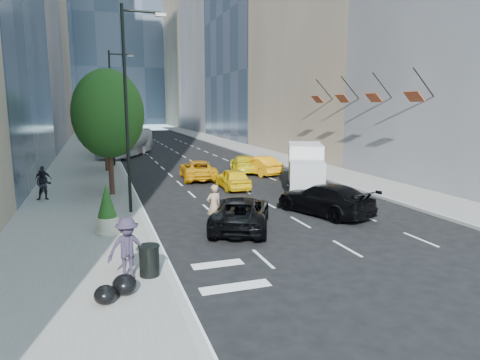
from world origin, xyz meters
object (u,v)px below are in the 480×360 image
object	(u,v)px
skateboarder	(214,209)
trash_can	(149,261)
city_bus	(127,143)
black_sedan_lincoln	(241,213)
box_truck	(305,166)
black_sedan_mercedes	(324,199)
planter_shrub	(107,210)

from	to	relation	value
skateboarder	trash_can	bearing A→B (deg)	42.35
skateboarder	city_bus	bearing A→B (deg)	-98.79
black_sedan_lincoln	box_truck	size ratio (longest dim) A/B	0.81
skateboarder	city_bus	distance (m)	30.18
black_sedan_mercedes	planter_shrub	distance (m)	10.53
planter_shrub	black_sedan_mercedes	bearing A→B (deg)	2.34
black_sedan_lincoln	trash_can	xyz separation A→B (m)	(-4.60, -4.56, -0.10)
trash_can	city_bus	bearing A→B (deg)	87.04
black_sedan_mercedes	box_truck	bearing A→B (deg)	-129.06
city_bus	planter_shrub	size ratio (longest dim) A/B	4.98
planter_shrub	black_sedan_lincoln	bearing A→B (deg)	-6.19
planter_shrub	city_bus	bearing A→B (deg)	84.41
box_truck	trash_can	xyz separation A→B (m)	(-11.71, -12.15, -0.86)
trash_can	planter_shrub	distance (m)	5.32
skateboarder	black_sedan_lincoln	distance (m)	1.23
city_bus	box_truck	world-z (taller)	city_bus
city_bus	skateboarder	bearing A→B (deg)	-61.98
black_sedan_lincoln	trash_can	world-z (taller)	black_sedan_lincoln
box_truck	trash_can	distance (m)	16.90
black_sedan_lincoln	trash_can	distance (m)	6.48
city_bus	black_sedan_lincoln	bearing A→B (deg)	-59.74
skateboarder	box_truck	distance (m)	11.17
city_bus	box_truck	xyz separation A→B (m)	(9.91, -22.69, 0.02)
city_bus	planter_shrub	xyz separation A→B (m)	(-2.90, -29.66, -0.31)
black_sedan_mercedes	planter_shrub	xyz separation A→B (m)	(-10.52, -0.43, 0.37)
black_sedan_lincoln	box_truck	world-z (taller)	box_truck
skateboarder	city_bus	world-z (taller)	city_bus
box_truck	planter_shrub	distance (m)	14.59
skateboarder	black_sedan_mercedes	bearing A→B (deg)	176.63
box_truck	trash_can	size ratio (longest dim) A/B	6.81
city_bus	box_truck	size ratio (longest dim) A/B	1.63
black_sedan_lincoln	city_bus	world-z (taller)	city_bus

